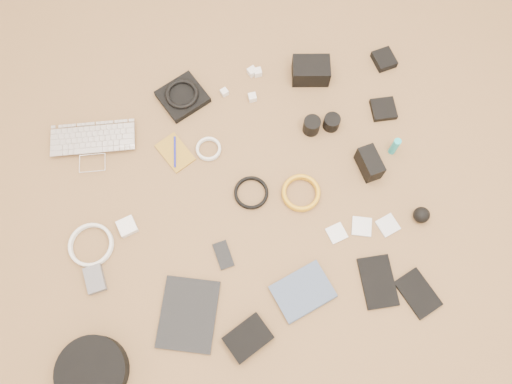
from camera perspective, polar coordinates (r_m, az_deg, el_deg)
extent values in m
cube|color=olive|center=(1.85, -1.36, -1.59)|extent=(4.00, 4.00, 0.04)
imported|color=silver|center=(1.99, -18.10, 4.60)|extent=(0.35, 0.27, 0.03)
cube|color=black|center=(2.01, -8.39, 10.71)|extent=(0.21, 0.20, 0.03)
torus|color=black|center=(1.99, -8.48, 11.03)|extent=(0.17, 0.17, 0.02)
cube|color=silver|center=(2.01, -3.64, 11.31)|extent=(0.03, 0.03, 0.02)
cube|color=silver|center=(2.05, -0.45, 13.59)|extent=(0.04, 0.04, 0.03)
cube|color=silver|center=(2.05, 0.19, 13.53)|extent=(0.03, 0.03, 0.03)
cube|color=silver|center=(1.99, -0.42, 10.77)|extent=(0.03, 0.03, 0.03)
cube|color=black|center=(2.03, 6.29, 13.62)|extent=(0.17, 0.13, 0.08)
cube|color=black|center=(2.14, 14.42, 14.46)|extent=(0.09, 0.10, 0.03)
cube|color=olive|center=(1.92, -9.22, 4.47)|extent=(0.14, 0.17, 0.01)
cylinder|color=#1419A8|center=(1.91, -9.26, 4.56)|extent=(0.03, 0.12, 0.01)
torus|color=silver|center=(1.91, -5.43, 4.86)|extent=(0.11, 0.11, 0.01)
cylinder|color=black|center=(1.92, 6.37, 7.55)|extent=(0.07, 0.07, 0.07)
cylinder|color=black|center=(1.94, 8.63, 7.88)|extent=(0.08, 0.08, 0.06)
cube|color=black|center=(2.03, 14.35, 9.16)|extent=(0.10, 0.10, 0.02)
cube|color=silver|center=(1.85, -14.50, -3.84)|extent=(0.07, 0.07, 0.03)
torus|color=silver|center=(1.87, -18.27, -5.81)|extent=(0.16, 0.16, 0.01)
torus|color=black|center=(1.84, -0.55, -0.14)|extent=(0.15, 0.15, 0.01)
torus|color=orange|center=(1.84, 5.13, -0.18)|extent=(0.18, 0.18, 0.02)
cube|color=black|center=(1.88, 12.85, 3.20)|extent=(0.07, 0.12, 0.09)
cylinder|color=#1BACB5|center=(1.93, 15.56, 5.05)|extent=(0.04, 0.04, 0.09)
cube|color=#5A5A5F|center=(1.84, -17.93, -9.46)|extent=(0.07, 0.10, 0.03)
cube|color=black|center=(1.76, -7.74, -13.67)|extent=(0.26, 0.30, 0.01)
cube|color=black|center=(1.78, -3.75, -7.20)|extent=(0.06, 0.10, 0.01)
cube|color=silver|center=(1.82, 9.19, -4.66)|extent=(0.07, 0.07, 0.01)
cube|color=silver|center=(1.84, 11.98, -3.88)|extent=(0.09, 0.09, 0.01)
cube|color=silver|center=(1.86, 14.83, -3.70)|extent=(0.08, 0.08, 0.01)
sphere|color=black|center=(1.88, 18.39, -2.51)|extent=(0.07, 0.07, 0.06)
cylinder|color=black|center=(1.79, -18.22, -18.91)|extent=(0.25, 0.25, 0.06)
cube|color=black|center=(1.73, -0.92, -16.35)|extent=(0.17, 0.15, 0.04)
imported|color=#3E4E69|center=(1.75, 6.61, -13.30)|extent=(0.22, 0.19, 0.02)
cube|color=black|center=(1.81, 13.76, -9.94)|extent=(0.13, 0.19, 0.01)
cube|color=black|center=(1.84, 18.02, -10.95)|extent=(0.14, 0.17, 0.01)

